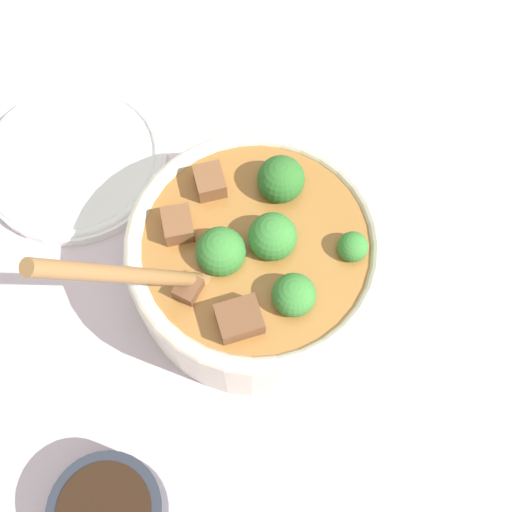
# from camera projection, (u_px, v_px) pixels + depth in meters

# --- Properties ---
(ground_plane) EXTENTS (4.00, 4.00, 0.00)m
(ground_plane) POSITION_uv_depth(u_px,v_px,m) (256.00, 279.00, 0.63)
(ground_plane) COLOR silver
(stew_bowl) EXTENTS (0.28, 0.23, 0.25)m
(stew_bowl) POSITION_uv_depth(u_px,v_px,m) (256.00, 258.00, 0.58)
(stew_bowl) COLOR beige
(stew_bowl) RESTS_ON ground_plane
(condiment_bowl) EXTENTS (0.09, 0.09, 0.04)m
(condiment_bowl) POSITION_uv_depth(u_px,v_px,m) (109.00, 511.00, 0.52)
(condiment_bowl) COLOR #232833
(condiment_bowl) RESTS_ON ground_plane
(empty_plate) EXTENTS (0.19, 0.19, 0.02)m
(empty_plate) POSITION_uv_depth(u_px,v_px,m) (75.00, 160.00, 0.67)
(empty_plate) COLOR white
(empty_plate) RESTS_ON ground_plane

